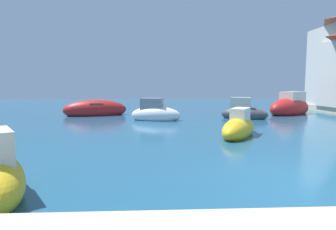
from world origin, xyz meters
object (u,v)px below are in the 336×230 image
(moored_boat_3, at_px, (155,114))
(moored_boat_4, at_px, (239,128))
(moored_boat_1, at_px, (290,107))
(moored_boat_7, at_px, (244,113))
(moored_boat_6, at_px, (95,110))

(moored_boat_3, xyz_separation_m, moored_boat_4, (3.59, -5.66, -0.06))
(moored_boat_1, height_order, moored_boat_7, moored_boat_1)
(moored_boat_3, relative_size, moored_boat_6, 0.70)
(moored_boat_6, distance_m, moored_boat_7, 10.43)
(moored_boat_1, distance_m, moored_boat_7, 5.05)
(moored_boat_4, bearing_deg, moored_boat_3, -118.23)
(moored_boat_1, xyz_separation_m, moored_boat_3, (-10.15, -3.16, -0.14))
(moored_boat_3, bearing_deg, moored_boat_7, 19.77)
(moored_boat_3, xyz_separation_m, moored_boat_7, (5.80, 0.61, -0.01))
(moored_boat_4, relative_size, moored_boat_7, 1.13)
(moored_boat_3, height_order, moored_boat_7, moored_boat_7)
(moored_boat_6, height_order, moored_boat_7, moored_boat_7)
(moored_boat_1, height_order, moored_boat_3, moored_boat_1)
(moored_boat_6, xyz_separation_m, moored_boat_7, (10.13, -2.48, -0.02))
(moored_boat_1, bearing_deg, moored_boat_7, -4.34)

